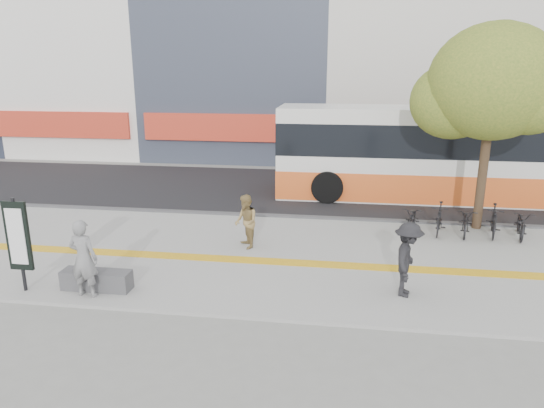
# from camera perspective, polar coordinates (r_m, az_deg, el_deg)

# --- Properties ---
(ground) EXTENTS (120.00, 120.00, 0.00)m
(ground) POSITION_cam_1_polar(r_m,az_deg,el_deg) (12.28, -6.09, -8.52)
(ground) COLOR slate
(ground) RESTS_ON ground
(sidewalk) EXTENTS (40.00, 7.00, 0.08)m
(sidewalk) POSITION_cam_1_polar(r_m,az_deg,el_deg) (13.61, -4.55, -5.81)
(sidewalk) COLOR gray
(sidewalk) RESTS_ON ground
(tactile_strip) EXTENTS (40.00, 0.45, 0.01)m
(tactile_strip) POSITION_cam_1_polar(r_m,az_deg,el_deg) (13.14, -5.03, -6.42)
(tactile_strip) COLOR gold
(tactile_strip) RESTS_ON sidewalk
(street) EXTENTS (40.00, 8.00, 0.06)m
(street) POSITION_cam_1_polar(r_m,az_deg,el_deg) (20.65, -0.00, 1.74)
(street) COLOR black
(street) RESTS_ON ground
(curb) EXTENTS (40.00, 0.25, 0.14)m
(curb) POSITION_cam_1_polar(r_m,az_deg,el_deg) (16.84, -1.95, -1.39)
(curb) COLOR #3C3B3E
(curb) RESTS_ON ground
(bench) EXTENTS (1.60, 0.45, 0.45)m
(bench) POSITION_cam_1_polar(r_m,az_deg,el_deg) (12.04, -19.79, -8.34)
(bench) COLOR #3C3B3E
(bench) RESTS_ON sidewalk
(signboard) EXTENTS (0.55, 0.10, 2.20)m
(signboard) POSITION_cam_1_polar(r_m,az_deg,el_deg) (12.26, -27.55, -3.48)
(signboard) COLOR black
(signboard) RESTS_ON sidewalk
(street_tree) EXTENTS (4.40, 3.80, 6.31)m
(street_tree) POSITION_cam_1_polar(r_m,az_deg,el_deg) (16.24, 24.23, 12.59)
(street_tree) COLOR #352718
(street_tree) RESTS_ON sidewalk
(bus) EXTENTS (13.12, 3.11, 3.49)m
(bus) POSITION_cam_1_polar(r_m,az_deg,el_deg) (20.04, 19.97, 5.25)
(bus) COLOR silver
(bus) RESTS_ON street
(bicycle_row) EXTENTS (4.10, 1.71, 0.94)m
(bicycle_row) POSITION_cam_1_polar(r_m,az_deg,el_deg) (15.97, 21.74, -1.80)
(bicycle_row) COLOR black
(bicycle_row) RESTS_ON sidewalk
(seated_woman) EXTENTS (0.68, 0.48, 1.78)m
(seated_woman) POSITION_cam_1_polar(r_m,az_deg,el_deg) (11.54, -21.15, -5.95)
(seated_woman) COLOR black
(seated_woman) RESTS_ON sidewalk
(pedestrian_tan) EXTENTS (0.85, 0.93, 1.53)m
(pedestrian_tan) POSITION_cam_1_polar(r_m,az_deg,el_deg) (13.69, -3.07, -2.08)
(pedestrian_tan) COLOR olive
(pedestrian_tan) RESTS_ON sidewalk
(pedestrian_dark) EXTENTS (0.86, 1.21, 1.70)m
(pedestrian_dark) POSITION_cam_1_polar(r_m,az_deg,el_deg) (11.23, 15.55, -6.27)
(pedestrian_dark) COLOR black
(pedestrian_dark) RESTS_ON sidewalk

